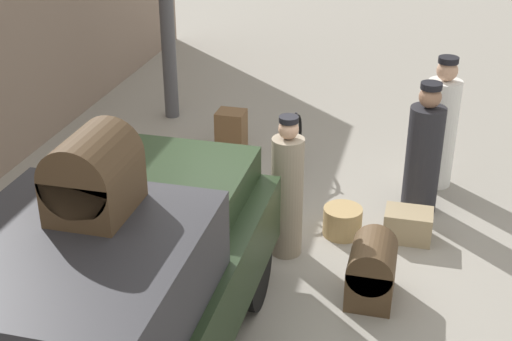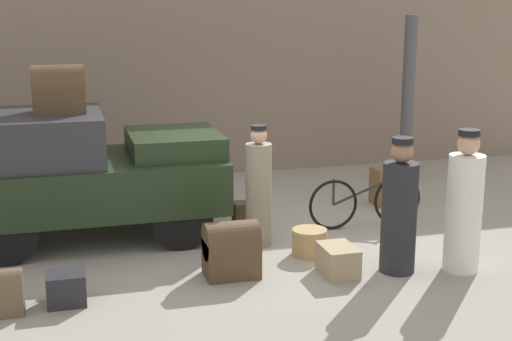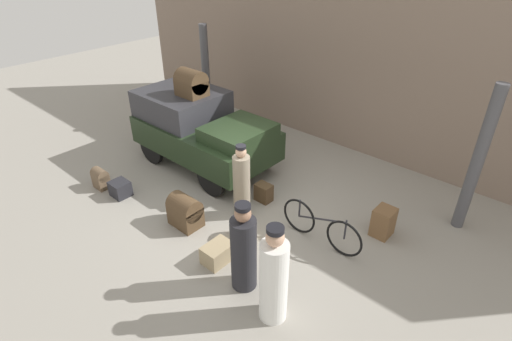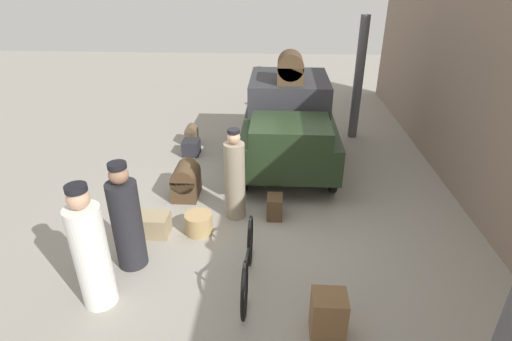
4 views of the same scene
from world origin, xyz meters
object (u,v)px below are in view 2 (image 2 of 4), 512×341
(wicker_basket, at_px, (309,242))
(suitcase_black_upright, at_px, (384,186))
(porter_carrying_trunk, at_px, (399,212))
(truck, at_px, (80,169))
(trunk_barrel_dark, at_px, (5,291))
(trunk_on_truck_roof, at_px, (59,91))
(trunk_wicker_pale, at_px, (338,260))
(bicycle, at_px, (366,202))
(porter_standing_middle, at_px, (464,208))
(trunk_umber_medium, at_px, (231,249))
(suitcase_tan_flat, at_px, (246,216))
(suitcase_small_leather, at_px, (66,288))
(porter_lifting_near_truck, at_px, (259,191))

(wicker_basket, relative_size, suitcase_black_upright, 0.76)
(wicker_basket, relative_size, porter_carrying_trunk, 0.27)
(truck, distance_m, trunk_barrel_dark, 2.64)
(truck, height_order, trunk_on_truck_roof, trunk_on_truck_roof)
(trunk_wicker_pale, bearing_deg, bicycle, 56.48)
(porter_carrying_trunk, bearing_deg, wicker_basket, 134.88)
(truck, relative_size, porter_standing_middle, 2.04)
(suitcase_black_upright, bearing_deg, trunk_wicker_pale, -125.20)
(wicker_basket, xyz_separation_m, trunk_umber_medium, (-1.16, -0.45, 0.17))
(suitcase_tan_flat, bearing_deg, bicycle, -11.32)
(suitcase_tan_flat, bearing_deg, trunk_wicker_pale, -72.73)
(porter_carrying_trunk, distance_m, trunk_on_truck_roof, 4.72)
(wicker_basket, bearing_deg, trunk_on_truck_roof, 153.58)
(wicker_basket, relative_size, trunk_barrel_dark, 0.92)
(suitcase_black_upright, bearing_deg, porter_carrying_trunk, -112.53)
(truck, xyz_separation_m, suitcase_black_upright, (4.81, 0.42, -0.69))
(bicycle, relative_size, suitcase_tan_flat, 4.29)
(porter_standing_middle, relative_size, trunk_wicker_pale, 3.22)
(suitcase_tan_flat, relative_size, trunk_on_truck_roof, 0.61)
(suitcase_black_upright, distance_m, trunk_on_truck_roof, 5.34)
(porter_standing_middle, height_order, trunk_umber_medium, porter_standing_middle)
(bicycle, height_order, suitcase_small_leather, bicycle)
(porter_standing_middle, relative_size, suitcase_black_upright, 2.92)
(suitcase_small_leather, bearing_deg, truck, 83.24)
(truck, xyz_separation_m, porter_carrying_trunk, (3.66, -2.35, -0.24))
(suitcase_small_leather, bearing_deg, trunk_on_truck_roof, 88.63)
(suitcase_tan_flat, height_order, trunk_on_truck_roof, trunk_on_truck_roof)
(truck, relative_size, trunk_on_truck_roof, 5.32)
(porter_lifting_near_truck, height_order, trunk_on_truck_roof, trunk_on_truck_roof)
(suitcase_tan_flat, bearing_deg, porter_carrying_trunk, -56.92)
(porter_carrying_trunk, xyz_separation_m, suitcase_black_upright, (1.15, 2.77, -0.45))
(trunk_wicker_pale, relative_size, trunk_on_truck_roof, 0.81)
(suitcase_small_leather, distance_m, trunk_on_truck_roof, 2.95)
(trunk_on_truck_roof, bearing_deg, porter_lifting_near_truck, -20.69)
(truck, distance_m, porter_lifting_near_truck, 2.49)
(suitcase_tan_flat, bearing_deg, wicker_basket, -67.17)
(suitcase_black_upright, bearing_deg, bicycle, -127.80)
(bicycle, height_order, porter_lifting_near_truck, porter_lifting_near_truck)
(suitcase_black_upright, relative_size, suitcase_tan_flat, 1.47)
(porter_standing_middle, distance_m, suitcase_tan_flat, 3.17)
(trunk_barrel_dark, distance_m, trunk_on_truck_roof, 3.07)
(truck, height_order, porter_carrying_trunk, truck)
(trunk_barrel_dark, bearing_deg, bicycle, 19.91)
(bicycle, distance_m, trunk_umber_medium, 2.72)
(wicker_basket, xyz_separation_m, suitcase_black_upright, (1.98, 1.93, 0.13))
(porter_carrying_trunk, distance_m, suitcase_black_upright, 3.03)
(truck, xyz_separation_m, suitcase_tan_flat, (2.29, -0.25, -0.79))
(trunk_barrel_dark, bearing_deg, suitcase_black_upright, 26.13)
(porter_carrying_trunk, distance_m, trunk_wicker_pale, 0.94)
(wicker_basket, height_order, porter_lifting_near_truck, porter_lifting_near_truck)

